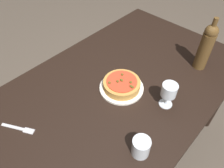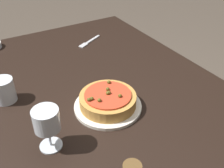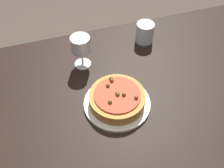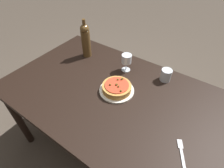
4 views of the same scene
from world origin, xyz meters
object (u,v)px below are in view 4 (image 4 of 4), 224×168
at_px(water_cup, 166,75).
at_px(fork, 181,152).
at_px(dining_table, 114,101).
at_px(wine_glass, 127,59).
at_px(dinner_plate, 117,90).
at_px(wine_bottle, 86,40).
at_px(pizza, 117,87).

height_order(water_cup, fork, water_cup).
distance_m(water_cup, fork, 0.57).
height_order(dining_table, wine_glass, wine_glass).
relative_size(dinner_plate, water_cup, 2.66).
height_order(dinner_plate, fork, dinner_plate).
xyz_separation_m(dining_table, water_cup, (-0.23, -0.33, 0.13)).
height_order(dining_table, wine_bottle, wine_bottle).
relative_size(dining_table, wine_bottle, 4.87).
distance_m(dinner_plate, fork, 0.55).
xyz_separation_m(dining_table, pizza, (0.00, -0.03, 0.12)).
distance_m(wine_bottle, fork, 1.07).
height_order(pizza, water_cup, water_cup).
relative_size(water_cup, fork, 0.58).
bearing_deg(dining_table, pizza, -88.95).
distance_m(pizza, water_cup, 0.38).
bearing_deg(wine_glass, dinner_plate, 106.50).
bearing_deg(water_cup, wine_bottle, 6.72).
distance_m(dinner_plate, water_cup, 0.38).
distance_m(dinner_plate, wine_glass, 0.27).
height_order(wine_glass, wine_bottle, wine_bottle).
bearing_deg(wine_glass, water_cup, -167.66).
bearing_deg(wine_bottle, pizza, 154.07).
height_order(pizza, fork, pizza).
distance_m(wine_glass, water_cup, 0.31).
height_order(pizza, wine_bottle, wine_bottle).
relative_size(pizza, water_cup, 2.21).
bearing_deg(pizza, wine_glass, -73.49).
bearing_deg(pizza, fork, 160.87).
xyz_separation_m(dinner_plate, pizza, (-0.00, -0.00, 0.03)).
bearing_deg(wine_glass, fork, 144.63).
relative_size(dinner_plate, wine_bottle, 0.75).
bearing_deg(pizza, wine_bottle, -25.93).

